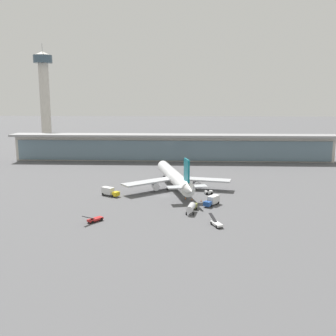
# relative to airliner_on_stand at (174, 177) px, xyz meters

# --- Properties ---
(ground_plane) EXTENTS (1200.00, 1200.00, 0.00)m
(ground_plane) POSITION_rel_airliner_on_stand_xyz_m (-2.89, -11.56, -4.75)
(ground_plane) COLOR #515154
(airliner_on_stand) EXTENTS (42.32, 55.96, 15.08)m
(airliner_on_stand) POSITION_rel_airliner_on_stand_xyz_m (0.00, 0.00, 0.00)
(airliner_on_stand) COLOR white
(airliner_on_stand) RESTS_ON ground
(service_truck_near_nose_olive) EXTENTS (3.95, 8.87, 2.95)m
(service_truck_near_nose_olive) POSITION_rel_airliner_on_stand_xyz_m (6.35, -32.36, -3.04)
(service_truck_near_nose_olive) COLOR olive
(service_truck_near_nose_olive) RESTS_ON ground
(service_truck_under_wing_red) EXTENTS (5.25, 6.19, 2.70)m
(service_truck_under_wing_red) POSITION_rel_airliner_on_stand_xyz_m (-22.16, -43.06, -3.94)
(service_truck_under_wing_red) COLOR #B21E1E
(service_truck_under_wing_red) RESTS_ON ground
(service_truck_mid_apron_blue) EXTENTS (5.97, 7.35, 3.10)m
(service_truck_mid_apron_blue) POSITION_rel_airliner_on_stand_xyz_m (13.50, -23.52, -3.06)
(service_truck_mid_apron_blue) COLOR #234C9E
(service_truck_mid_apron_blue) RESTS_ON ground
(service_truck_by_tail_white) EXTENTS (3.27, 2.59, 2.05)m
(service_truck_by_tail_white) POSITION_rel_airliner_on_stand_xyz_m (13.11, -8.66, -3.87)
(service_truck_by_tail_white) COLOR silver
(service_truck_by_tail_white) RESTS_ON ground
(service_truck_on_taxiway_yellow) EXTENTS (7.40, 5.85, 3.10)m
(service_truck_on_taxiway_yellow) POSITION_rel_airliner_on_stand_xyz_m (-23.71, -12.56, -3.06)
(service_truck_on_taxiway_yellow) COLOR yellow
(service_truck_on_taxiway_yellow) RESTS_ON ground
(service_truck_at_far_stand_white) EXTENTS (3.77, 6.82, 2.70)m
(service_truck_at_far_stand_white) POSITION_rel_airliner_on_stand_xyz_m (13.16, -45.25, -3.94)
(service_truck_at_far_stand_white) COLOR silver
(service_truck_at_far_stand_white) RESTS_ON ground
(terminal_building) EXTENTS (183.60, 12.80, 15.20)m
(terminal_building) POSITION_rel_airliner_on_stand_xyz_m (-2.89, 69.17, 3.12)
(terminal_building) COLOR beige
(terminal_building) RESTS_ON ground
(control_tower) EXTENTS (12.00, 12.00, 69.92)m
(control_tower) POSITION_rel_airliner_on_stand_xyz_m (-88.23, 104.16, 33.41)
(control_tower) COLOR beige
(control_tower) RESTS_ON ground
(safety_cone_alpha) EXTENTS (0.62, 0.62, 0.70)m
(safety_cone_alpha) POSITION_rel_airliner_on_stand_xyz_m (9.93, -19.06, -4.43)
(safety_cone_alpha) COLOR orange
(safety_cone_alpha) RESTS_ON ground
(safety_cone_bravo) EXTENTS (0.62, 0.62, 0.70)m
(safety_cone_bravo) POSITION_rel_airliner_on_stand_xyz_m (4.43, -16.28, -4.43)
(safety_cone_bravo) COLOR orange
(safety_cone_bravo) RESTS_ON ground
(safety_cone_charlie) EXTENTS (0.62, 0.62, 0.70)m
(safety_cone_charlie) POSITION_rel_airliner_on_stand_xyz_m (6.76, -17.28, -4.43)
(safety_cone_charlie) COLOR orange
(safety_cone_charlie) RESTS_ON ground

